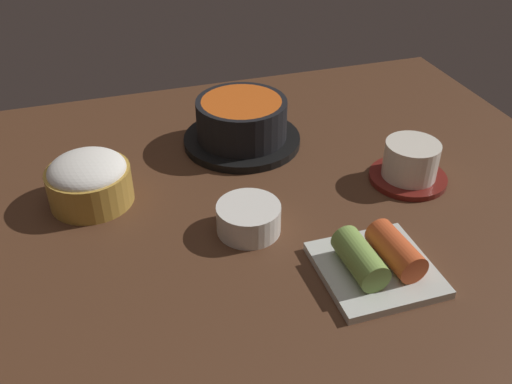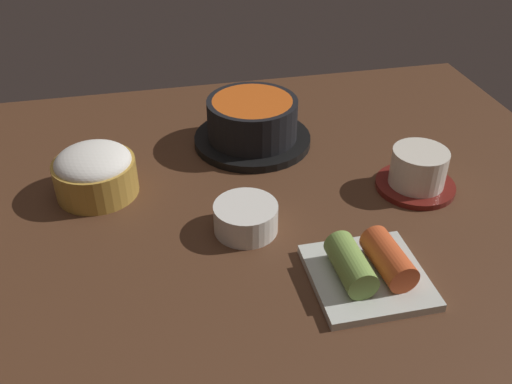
# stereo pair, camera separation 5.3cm
# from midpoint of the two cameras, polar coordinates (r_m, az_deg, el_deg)

# --- Properties ---
(dining_table) EXTENTS (1.00, 0.76, 0.02)m
(dining_table) POSITION_cam_midpoint_polar(r_m,az_deg,el_deg) (0.74, -3.98, -2.02)
(dining_table) COLOR #4C2D1C
(dining_table) RESTS_ON ground
(stone_pot) EXTENTS (0.18, 0.18, 0.07)m
(stone_pot) POSITION_cam_midpoint_polar(r_m,az_deg,el_deg) (0.85, -3.23, 6.90)
(stone_pot) COLOR black
(stone_pot) RESTS_ON dining_table
(rice_bowl) EXTENTS (0.11, 0.11, 0.07)m
(rice_bowl) POSITION_cam_midpoint_polar(r_m,az_deg,el_deg) (0.76, -18.42, 1.16)
(rice_bowl) COLOR #B78C38
(rice_bowl) RESTS_ON dining_table
(tea_cup_with_saucer) EXTENTS (0.11, 0.11, 0.06)m
(tea_cup_with_saucer) POSITION_cam_midpoint_polar(r_m,az_deg,el_deg) (0.79, 13.46, 2.77)
(tea_cup_with_saucer) COLOR maroon
(tea_cup_with_saucer) RESTS_ON dining_table
(banchan_cup_center) EXTENTS (0.08, 0.08, 0.04)m
(banchan_cup_center) POSITION_cam_midpoint_polar(r_m,az_deg,el_deg) (0.68, -3.25, -2.69)
(banchan_cup_center) COLOR white
(banchan_cup_center) RESTS_ON dining_table
(kimchi_plate) EXTENTS (0.12, 0.12, 0.04)m
(kimchi_plate) POSITION_cam_midpoint_polar(r_m,az_deg,el_deg) (0.63, 9.74, -6.98)
(kimchi_plate) COLOR silver
(kimchi_plate) RESTS_ON dining_table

